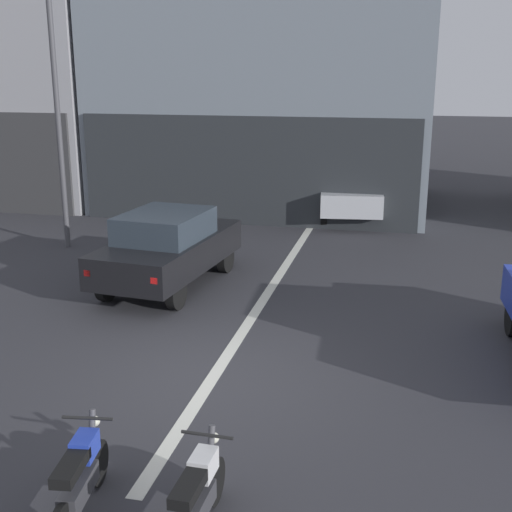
% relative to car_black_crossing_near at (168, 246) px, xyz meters
% --- Properties ---
extents(ground_plane, '(120.00, 120.00, 0.00)m').
position_rel_car_black_crossing_near_xyz_m(ground_plane, '(2.17, -4.10, -0.89)').
color(ground_plane, '#333338').
extents(lane_centre_line, '(0.20, 18.00, 0.01)m').
position_rel_car_black_crossing_near_xyz_m(lane_centre_line, '(2.17, 1.90, -0.88)').
color(lane_centre_line, silver).
rests_on(lane_centre_line, ground).
extents(building_mid_block, '(10.49, 7.66, 10.88)m').
position_rel_car_black_crossing_near_xyz_m(building_mid_block, '(0.20, 9.85, 4.54)').
color(building_mid_block, gray).
rests_on(building_mid_block, ground).
extents(car_black_crossing_near, '(2.20, 4.27, 1.64)m').
position_rel_car_black_crossing_near_xyz_m(car_black_crossing_near, '(0.00, 0.00, 0.00)').
color(car_black_crossing_near, black).
rests_on(car_black_crossing_near, ground).
extents(car_silver_down_street, '(2.24, 4.28, 1.64)m').
position_rel_car_black_crossing_near_xyz_m(car_silver_down_street, '(3.15, 7.66, 0.00)').
color(car_silver_down_street, black).
rests_on(car_silver_down_street, ground).
extents(street_lamp, '(0.36, 0.36, 6.69)m').
position_rel_car_black_crossing_near_xyz_m(street_lamp, '(-3.74, 2.52, 3.19)').
color(street_lamp, '#47474C').
rests_on(street_lamp, ground).
extents(motorcycle_blue_row_leftmost, '(0.55, 1.66, 0.98)m').
position_rel_car_black_crossing_near_xyz_m(motorcycle_blue_row_leftmost, '(1.75, -7.46, -0.43)').
color(motorcycle_blue_row_leftmost, black).
rests_on(motorcycle_blue_row_leftmost, ground).
extents(motorcycle_white_row_left_mid, '(0.55, 1.67, 0.98)m').
position_rel_car_black_crossing_near_xyz_m(motorcycle_white_row_left_mid, '(3.04, -7.51, -0.43)').
color(motorcycle_white_row_left_mid, black).
rests_on(motorcycle_white_row_left_mid, ground).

